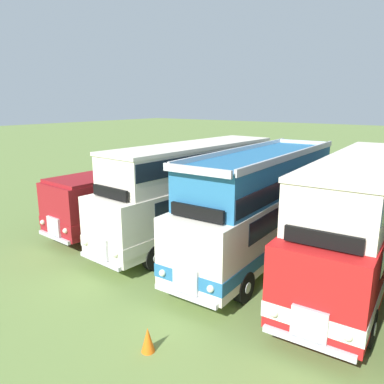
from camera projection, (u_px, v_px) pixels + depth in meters
ground_plane at (352, 277)px, 13.96m from camera, size 200.00×200.00×0.00m
bus_first_in_row at (137, 191)px, 19.82m from camera, size 2.94×9.91×2.99m
bus_second_in_row at (193, 187)px, 17.55m from camera, size 3.08×10.76×4.49m
bus_third_in_row at (263, 202)px, 15.37m from camera, size 2.89×10.78×4.52m
bus_fourth_in_row at (360, 213)px, 13.51m from camera, size 3.21×11.58×4.49m
cone_near_end at (148, 340)px, 9.74m from camera, size 0.36×0.36×0.69m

